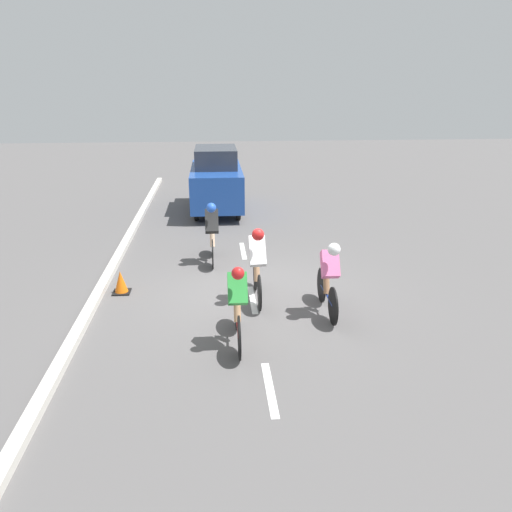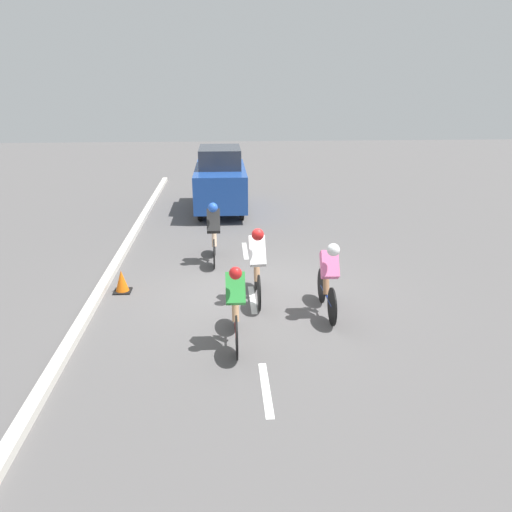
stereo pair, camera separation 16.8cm
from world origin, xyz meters
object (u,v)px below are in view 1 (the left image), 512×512
Objects in this scene: cyclist_pink at (329,276)px; cyclist_white at (257,262)px; support_car at (216,180)px; traffic_cone at (121,282)px; cyclist_green at (238,303)px; cyclist_black at (212,231)px.

cyclist_pink is 1.49m from cyclist_white.
support_car is 8.22× the size of traffic_cone.
cyclist_pink is at bearing 103.31° from support_car.
support_car is (2.03, -8.56, 0.29)m from cyclist_pink.
cyclist_white is at bearing 167.12° from traffic_cone.
cyclist_pink is 0.98× the size of cyclist_green.
cyclist_green is at bearing 30.37° from cyclist_pink.
cyclist_green is (0.49, 1.78, -0.08)m from cyclist_white.
support_car is at bearing -84.66° from cyclist_white.
traffic_cone is (2.11, 7.17, -0.85)m from support_car.
support_car is (0.73, -7.82, 0.24)m from cyclist_white.
cyclist_white is 1.00× the size of cyclist_green.
cyclist_pink is 2.07m from cyclist_green.
cyclist_green is at bearing 91.46° from support_car.
cyclist_green is 0.44× the size of support_car.
cyclist_white is 7.86m from support_car.
cyclist_black is (0.41, -4.20, 0.06)m from cyclist_green.
support_car reaches higher than cyclist_pink.
cyclist_pink is 4.40m from traffic_cone.
traffic_cone is (2.85, -0.65, -0.61)m from cyclist_white.
traffic_cone is at bearing -12.88° from cyclist_white.
cyclist_black is 3.42× the size of traffic_cone.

